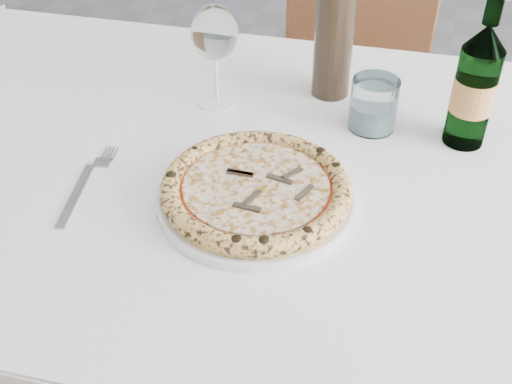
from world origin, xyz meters
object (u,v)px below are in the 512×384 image
at_px(plate, 256,198).
at_px(wine_glass, 215,35).
at_px(tumbler, 373,107).
at_px(beer_bottle, 475,86).
at_px(dining_table, 273,204).
at_px(chair_far, 344,71).
at_px(wine_bottle, 334,32).
at_px(pizza, 256,189).

bearing_deg(plate, wine_glass, 119.78).
relative_size(plate, tumbler, 3.28).
relative_size(tumbler, beer_bottle, 0.34).
xyz_separation_m(dining_table, chair_far, (-0.00, 0.76, -0.14)).
xyz_separation_m(chair_far, beer_bottle, (0.29, -0.61, 0.33)).
bearing_deg(plate, wine_bottle, 82.96).
distance_m(plate, pizza, 0.02).
relative_size(dining_table, tumbler, 17.63).
bearing_deg(chair_far, wine_bottle, -85.14).
height_order(plate, pizza, pizza).
bearing_deg(chair_far, wine_glass, -103.53).
relative_size(wine_glass, wine_bottle, 0.65).
relative_size(pizza, tumbler, 3.11).
bearing_deg(pizza, wine_glass, 119.78).
height_order(plate, beer_bottle, beer_bottle).
height_order(dining_table, beer_bottle, beer_bottle).
distance_m(wine_glass, wine_bottle, 0.21).
relative_size(chair_far, tumbler, 10.46).
bearing_deg(chair_far, plate, -89.94).
bearing_deg(beer_bottle, dining_table, -152.29).
bearing_deg(dining_table, beer_bottle, 27.71).
bearing_deg(plate, tumbler, 62.07).
distance_m(dining_table, plate, 0.14).
bearing_deg(chair_far, tumbler, -77.53).
relative_size(dining_table, wine_bottle, 5.57).
height_order(tumbler, beer_bottle, beer_bottle).
relative_size(plate, wine_bottle, 1.03).
bearing_deg(pizza, tumbler, 62.07).
xyz_separation_m(plate, wine_bottle, (0.04, 0.35, 0.11)).
bearing_deg(tumbler, chair_far, 102.47).
bearing_deg(chair_far, pizza, -89.94).
relative_size(chair_far, plate, 3.19).
bearing_deg(wine_glass, dining_table, -46.69).
relative_size(plate, beer_bottle, 1.13).
xyz_separation_m(pizza, wine_bottle, (0.04, 0.35, 0.09)).
distance_m(plate, beer_bottle, 0.39).
xyz_separation_m(dining_table, pizza, (-0.00, -0.10, 0.11)).
height_order(wine_glass, beer_bottle, beer_bottle).
xyz_separation_m(chair_far, pizza, (0.00, -0.86, 0.25)).
relative_size(wine_glass, tumbler, 2.06).
bearing_deg(tumbler, beer_bottle, -0.48).
relative_size(dining_table, pizza, 5.67).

